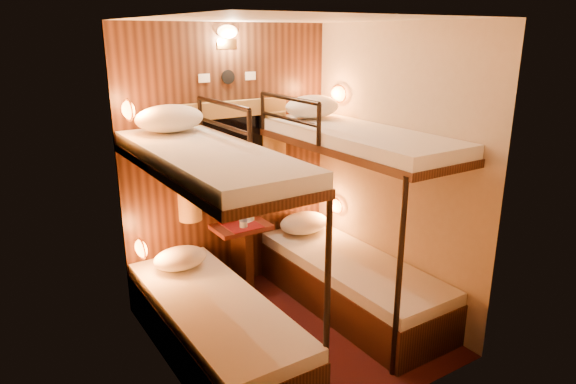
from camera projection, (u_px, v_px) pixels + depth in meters
floor at (293, 332)px, 4.15m from camera, size 2.10×2.10×0.00m
ceiling at (294, 19)px, 3.43m from camera, size 2.10×2.10×0.00m
wall_back at (229, 161)px, 4.63m from camera, size 2.40×0.00×2.40m
wall_front at (394, 235)px, 2.95m from camera, size 2.40×0.00×2.40m
wall_left at (163, 215)px, 3.27m from camera, size 0.00×2.40×2.40m
wall_right at (392, 171)px, 4.31m from camera, size 0.00×2.40×2.40m
back_panel at (230, 162)px, 4.62m from camera, size 2.00×0.03×2.40m
bunk_left at (213, 287)px, 3.70m from camera, size 0.72×1.90×1.82m
bunk_right at (352, 248)px, 4.37m from camera, size 0.72×1.90×1.82m
window at (231, 164)px, 4.60m from camera, size 1.00×0.12×0.79m
curtains at (233, 156)px, 4.55m from camera, size 1.10×0.22×1.00m
back_fixtures at (228, 41)px, 4.28m from camera, size 0.54×0.09×0.48m
reading_lamps at (248, 165)px, 4.34m from camera, size 2.00×0.20×1.25m
table at (242, 249)px, 4.70m from camera, size 0.50×0.34×0.66m
bottle_left at (243, 216)px, 4.54m from camera, size 0.08×0.08×0.26m
bottle_right at (251, 210)px, 4.72m from camera, size 0.07×0.07×0.24m
sachet_a at (248, 222)px, 4.71m from camera, size 0.09×0.08×0.01m
sachet_b at (242, 223)px, 4.67m from camera, size 0.07×0.06×0.00m
pillow_lower_left at (180, 258)px, 4.20m from camera, size 0.44×0.32×0.17m
pillow_lower_right at (304, 223)px, 4.95m from camera, size 0.50×0.36×0.20m
pillow_upper_left at (169, 118)px, 3.88m from camera, size 0.53×0.38×0.21m
pillow_upper_right at (312, 107)px, 4.53m from camera, size 0.51×0.37×0.20m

